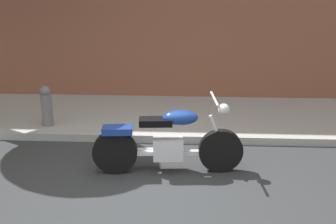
% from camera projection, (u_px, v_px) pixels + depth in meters
% --- Properties ---
extents(ground_plane, '(60.00, 60.00, 0.00)m').
position_uv_depth(ground_plane, '(140.00, 189.00, 5.80)').
color(ground_plane, '#303335').
extents(sidewalk, '(19.53, 2.57, 0.14)m').
position_uv_depth(sidewalk, '(157.00, 116.00, 8.58)').
color(sidewalk, '#A2A2A2').
rests_on(sidewalk, ground).
extents(motorcycle, '(2.24, 0.70, 1.16)m').
position_uv_depth(motorcycle, '(168.00, 143.00, 6.17)').
color(motorcycle, black).
rests_on(motorcycle, ground).
extents(fire_hydrant, '(0.20, 0.20, 0.91)m').
position_uv_depth(fire_hydrant, '(47.00, 109.00, 7.76)').
color(fire_hydrant, slate).
rests_on(fire_hydrant, ground).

